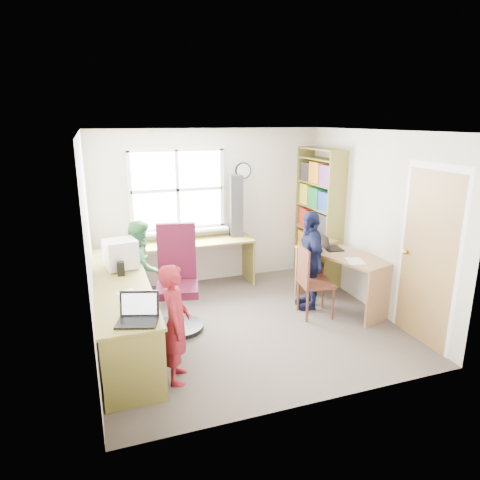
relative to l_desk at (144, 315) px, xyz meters
The scene contains 19 objects.
room 1.57m from the l_desk, 16.12° to the left, with size 3.64×3.44×2.44m.
l_desk is the anchor object (origin of this frame).
right_desk 2.79m from the l_desk, ahead, with size 0.96×1.45×0.77m.
bookshelf 3.35m from the l_desk, 26.43° to the left, with size 0.30×1.02×2.10m.
swivel_chair 0.71m from the l_desk, 46.64° to the left, with size 0.72×0.72×1.30m.
wooden_chair 2.20m from the l_desk, ahead, with size 0.46×0.46×0.95m.
crt_monitor 0.94m from the l_desk, 100.49° to the left, with size 0.43×0.39×0.36m.
laptop_left 0.81m from the l_desk, 99.00° to the right, with size 0.44×0.39×0.25m.
laptop_right 2.77m from the l_desk, 13.32° to the left, with size 0.30×0.35×0.22m.
speaker_a 0.69m from the l_desk, 107.57° to the left, with size 0.08×0.08×0.17m.
speaker_b 1.27m from the l_desk, 99.73° to the left, with size 0.11×0.11×0.17m.
cd_tower 2.57m from the l_desk, 46.85° to the left, with size 0.21×0.19×0.96m.
game_box 2.90m from the l_desk, 17.71° to the left, with size 0.34×0.34×0.06m.
paper_a 0.33m from the l_desk, 152.33° to the right, with size 0.29×0.33×0.00m.
paper_b 2.73m from the l_desk, ahead, with size 0.28×0.34×0.00m.
potted_plant 1.93m from the l_desk, 64.25° to the left, with size 0.17×0.14×0.31m, color #2D713C.
person_red 0.68m from the l_desk, 68.67° to the right, with size 0.44×0.29×1.22m, color maroon.
person_green 1.15m from the l_desk, 83.57° to the left, with size 0.62×0.48×1.27m, color #327E3C.
person_navy 2.37m from the l_desk, 12.49° to the left, with size 0.80×0.33×1.36m, color #13173B.
Camera 1 is at (-1.71, -4.68, 2.52)m, focal length 32.00 mm.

